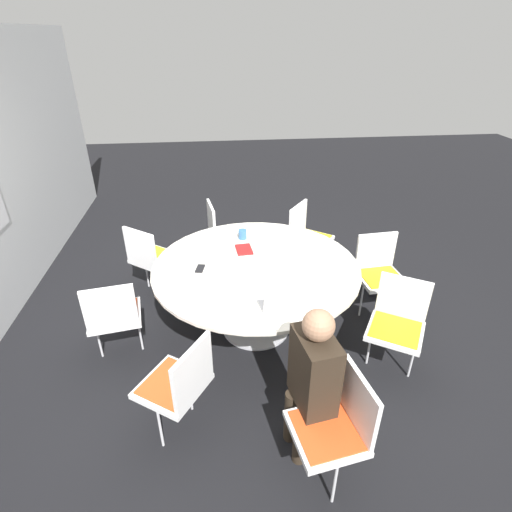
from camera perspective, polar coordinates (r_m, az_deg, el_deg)
ground_plane at (r=4.11m, az=0.00°, el=-10.27°), size 16.00×16.00×0.00m
conference_table at (r=3.74m, az=0.00°, el=-2.90°), size 1.91×1.91×0.74m
chair_0 at (r=2.73m, az=11.48°, el=-22.29°), size 0.50×0.49×0.85m
chair_1 at (r=3.60m, az=19.60°, el=-8.59°), size 0.59×0.60×0.85m
chair_2 at (r=4.26m, az=17.19°, el=-1.83°), size 0.46×0.47×0.85m
chair_3 at (r=4.83m, az=7.28°, el=3.22°), size 0.60×0.60×0.85m
chair_4 at (r=4.89m, az=-4.82°, el=3.68°), size 0.50×0.49×0.85m
chair_5 at (r=4.47m, az=-14.82°, el=0.12°), size 0.60×0.60×0.85m
chair_6 at (r=3.68m, az=-19.69°, el=-7.73°), size 0.49×0.50×0.85m
chair_7 at (r=2.95m, az=-10.89°, el=-17.20°), size 0.60×0.59×0.85m
person_0 at (r=2.69m, az=7.94°, el=-16.44°), size 0.39×0.30×1.20m
laptop at (r=3.11m, az=3.43°, el=-6.60°), size 0.28×0.33×0.21m
spiral_notebook at (r=3.93m, az=-1.73°, el=0.94°), size 0.22×0.17×0.02m
coffee_cup at (r=4.14m, az=-1.94°, el=3.11°), size 0.08×0.08×0.10m
cell_phone at (r=3.66m, az=-7.99°, el=-1.78°), size 0.15×0.10×0.01m
handbag at (r=4.81m, az=16.24°, el=-2.97°), size 0.36×0.16×0.28m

